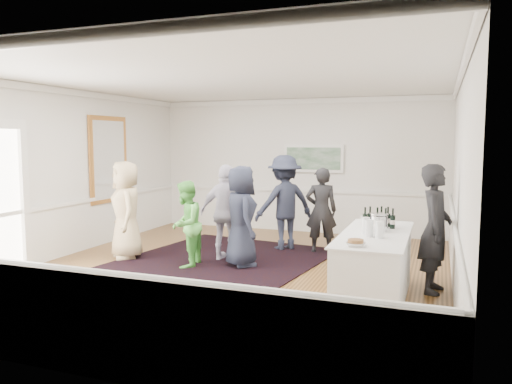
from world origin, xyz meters
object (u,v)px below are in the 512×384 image
(ice_bucket, at_px, (379,223))
(guest_green, at_px, (186,224))
(guest_navy, at_px, (241,216))
(nut_bowl, at_px, (356,243))
(guest_dark_a, at_px, (284,203))
(serving_table, at_px, (374,267))
(bartender, at_px, (435,229))
(guest_dark_b, at_px, (321,210))
(guest_lilac, at_px, (227,213))
(guest_tan, at_px, (126,210))

(ice_bucket, bearing_deg, guest_green, 170.54)
(guest_navy, bearing_deg, nut_bowl, -168.14)
(guest_green, xyz_separation_m, guest_dark_a, (1.20, 1.95, 0.20))
(nut_bowl, bearing_deg, guest_dark_a, 119.01)
(serving_table, xyz_separation_m, guest_green, (-3.33, 0.76, 0.28))
(bartender, relative_size, guest_dark_b, 1.11)
(guest_green, height_order, guest_lilac, guest_lilac)
(guest_dark_a, bearing_deg, guest_navy, 35.95)
(bartender, height_order, guest_navy, bartender)
(guest_green, distance_m, guest_lilac, 0.84)
(serving_table, xyz_separation_m, guest_tan, (-4.68, 0.95, 0.44))
(guest_green, height_order, nut_bowl, guest_green)
(guest_dark_b, bearing_deg, bartender, 121.30)
(guest_tan, height_order, nut_bowl, guest_tan)
(guest_lilac, height_order, guest_dark_b, guest_lilac)
(guest_lilac, xyz_separation_m, guest_navy, (0.41, -0.30, 0.00))
(guest_tan, height_order, guest_dark_b, guest_tan)
(guest_green, bearing_deg, guest_dark_a, 140.25)
(guest_dark_a, xyz_separation_m, guest_navy, (-0.31, -1.57, -0.07))
(guest_dark_a, relative_size, ice_bucket, 7.38)
(serving_table, xyz_separation_m, ice_bucket, (0.02, 0.20, 0.59))
(guest_dark_b, bearing_deg, guest_dark_a, -20.71)
(bartender, bearing_deg, serving_table, 139.09)
(ice_bucket, bearing_deg, guest_tan, 170.99)
(guest_dark_b, relative_size, ice_bucket, 6.49)
(bartender, relative_size, guest_lilac, 1.06)
(guest_lilac, bearing_deg, guest_tan, 14.04)
(guest_green, relative_size, guest_dark_a, 0.79)
(guest_tan, distance_m, guest_green, 1.38)
(guest_green, xyz_separation_m, guest_lilac, (0.48, 0.68, 0.13))
(bartender, bearing_deg, guest_dark_a, 61.27)
(guest_green, distance_m, guest_dark_a, 2.30)
(bartender, height_order, guest_tan, bartender)
(serving_table, height_order, nut_bowl, nut_bowl)
(guest_tan, bearing_deg, nut_bowl, 23.89)
(guest_navy, distance_m, ice_bucket, 2.64)
(serving_table, distance_m, guest_tan, 4.80)
(serving_table, relative_size, guest_tan, 1.28)
(guest_dark_a, xyz_separation_m, nut_bowl, (2.01, -3.62, 0.03))
(serving_table, bearing_deg, guest_lilac, 153.20)
(guest_dark_b, xyz_separation_m, nut_bowl, (1.23, -3.56, 0.14))
(guest_navy, bearing_deg, guest_tan, 58.27)
(guest_dark_b, bearing_deg, guest_navy, 37.87)
(serving_table, xyz_separation_m, bartender, (0.77, 0.73, 0.46))
(bartender, distance_m, guest_tan, 5.45)
(guest_dark_a, height_order, guest_navy, guest_dark_a)
(nut_bowl, bearing_deg, guest_lilac, 139.17)
(bartender, bearing_deg, guest_lilac, 84.47)
(bartender, bearing_deg, guest_tan, 93.32)
(guest_dark_b, height_order, nut_bowl, guest_dark_b)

